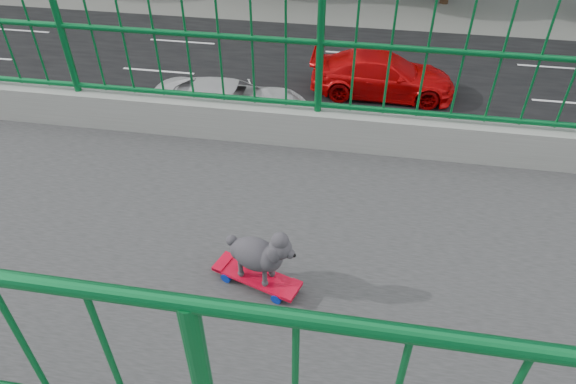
% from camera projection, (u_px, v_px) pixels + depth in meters
% --- Properties ---
extents(road, '(18.00, 90.00, 0.02)m').
position_uv_depth(road, '(350.00, 127.00, 17.47)').
color(road, black).
rests_on(road, ground).
extents(railing, '(3.00, 24.00, 1.42)m').
position_uv_depth(railing, '(288.00, 244.00, 2.98)').
color(railing, gray).
rests_on(railing, footbridge).
extents(skateboard, '(0.31, 0.55, 0.07)m').
position_uv_depth(skateboard, '(257.00, 277.00, 2.99)').
color(skateboard, red).
rests_on(skateboard, footbridge).
extents(poodle, '(0.26, 0.42, 0.36)m').
position_uv_depth(poodle, '(259.00, 253.00, 2.84)').
color(poodle, '#2A282C').
rests_on(poodle, skateboard).
extents(car_0, '(1.81, 4.50, 1.53)m').
position_uv_depth(car_0, '(319.00, 259.00, 11.67)').
color(car_0, red).
rests_on(car_0, ground).
extents(car_1, '(1.70, 4.87, 1.60)m').
position_uv_depth(car_1, '(438.00, 185.00, 13.74)').
color(car_1, red).
rests_on(car_1, ground).
extents(car_2, '(2.56, 5.54, 1.54)m').
position_uv_depth(car_2, '(230.00, 107.00, 17.04)').
color(car_2, silver).
rests_on(car_2, ground).
extents(car_3, '(2.14, 5.26, 1.53)m').
position_uv_depth(car_3, '(383.00, 75.00, 18.86)').
color(car_3, red).
rests_on(car_3, ground).
extents(car_6, '(2.24, 4.86, 1.35)m').
position_uv_depth(car_6, '(220.00, 167.00, 14.59)').
color(car_6, red).
rests_on(car_6, ground).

